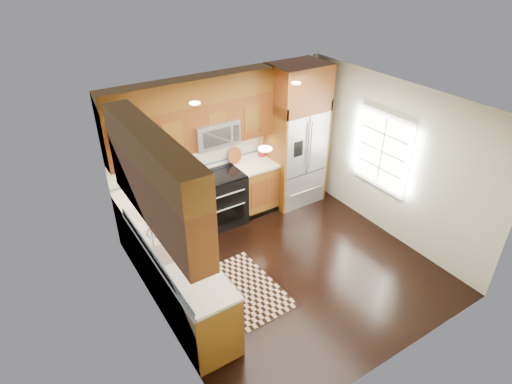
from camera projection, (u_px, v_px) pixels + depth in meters
ground at (288, 268)px, 6.60m from camera, size 4.00×4.00×0.00m
wall_back at (223, 145)px, 7.38m from camera, size 4.00×0.02×2.60m
wall_left at (155, 244)px, 5.01m from camera, size 0.02×4.00×2.60m
wall_right at (392, 161)px, 6.86m from camera, size 0.02×4.00×2.60m
window at (383, 151)px, 6.94m from camera, size 0.04×1.10×1.30m
base_cabinets at (188, 241)px, 6.45m from camera, size 2.85×3.00×0.90m
countertop at (191, 208)px, 6.35m from camera, size 2.86×3.01×0.04m
upper_cabinets at (179, 139)px, 5.81m from camera, size 2.85×3.00×1.15m
range at (221, 199)px, 7.45m from camera, size 0.76×0.67×0.95m
microwave at (214, 133)px, 6.93m from camera, size 0.76×0.40×0.42m
refrigerator at (296, 136)px, 7.71m from camera, size 0.98×0.75×2.60m
sink_faucet at (171, 247)px, 5.45m from camera, size 0.54×0.44×0.37m
rug at (246, 288)px, 6.21m from camera, size 0.89×1.43×0.01m
knife_block at (190, 171)px, 7.10m from camera, size 0.13×0.16×0.28m
utensil_crock at (262, 149)px, 7.77m from camera, size 0.17×0.17×0.38m
cutting_board at (235, 162)px, 7.59m from camera, size 0.34×0.34×0.02m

